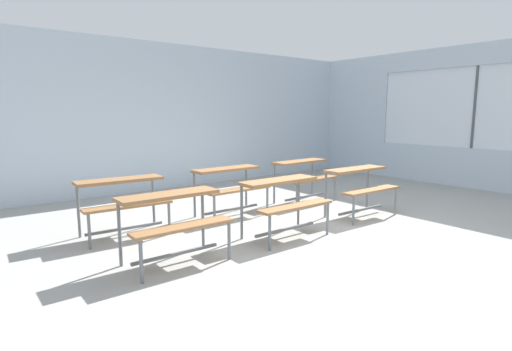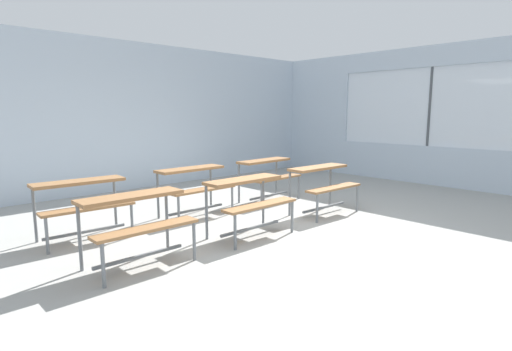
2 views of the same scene
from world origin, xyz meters
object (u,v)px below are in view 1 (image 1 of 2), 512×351
(desk_bench_r0c1, at_px, (284,194))
(desk_bench_r0c2, at_px, (360,180))
(desk_bench_r1c1, at_px, (230,180))
(desk_bench_r1c2, at_px, (304,171))
(desk_bench_r1c0, at_px, (123,193))
(desk_bench_r0c0, at_px, (174,211))

(desk_bench_r0c1, height_order, desk_bench_r0c2, same)
(desk_bench_r1c1, relative_size, desk_bench_r1c2, 0.99)
(desk_bench_r1c1, height_order, desk_bench_r1c2, same)
(desk_bench_r0c1, relative_size, desk_bench_r1c0, 0.98)
(desk_bench_r0c0, relative_size, desk_bench_r1c0, 0.98)
(desk_bench_r0c0, bearing_deg, desk_bench_r0c1, -2.04)
(desk_bench_r0c1, distance_m, desk_bench_r1c2, 2.09)
(desk_bench_r0c2, bearing_deg, desk_bench_r1c2, 90.92)
(desk_bench_r1c0, height_order, desk_bench_r1c1, same)
(desk_bench_r0c0, xyz_separation_m, desk_bench_r0c1, (1.54, -0.05, 0.00))
(desk_bench_r1c0, height_order, desk_bench_r1c2, same)
(desk_bench_r1c1, bearing_deg, desk_bench_r0c1, -93.81)
(desk_bench_r0c0, height_order, desk_bench_r0c1, same)
(desk_bench_r0c2, bearing_deg, desk_bench_r1c0, 160.34)
(desk_bench_r0c0, relative_size, desk_bench_r0c2, 0.99)
(desk_bench_r1c1, xyz_separation_m, desk_bench_r1c2, (1.58, -0.03, 0.00))
(desk_bench_r0c0, height_order, desk_bench_r1c0, same)
(desk_bench_r0c1, bearing_deg, desk_bench_r0c0, 177.98)
(desk_bench_r0c1, xyz_separation_m, desk_bench_r1c1, (0.07, 1.32, 0.00))
(desk_bench_r0c0, distance_m, desk_bench_r1c0, 1.27)
(desk_bench_r0c2, distance_m, desk_bench_r1c1, 2.01)
(desk_bench_r0c1, bearing_deg, desk_bench_r0c2, 1.58)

